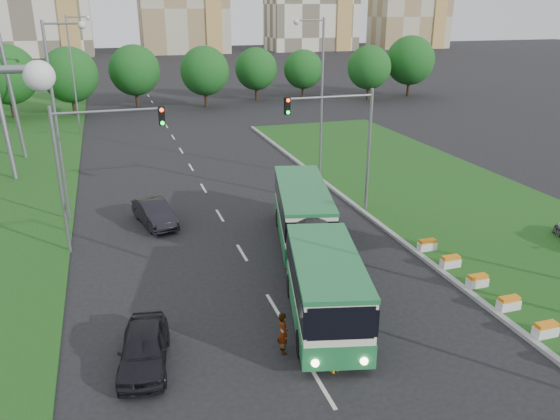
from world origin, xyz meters
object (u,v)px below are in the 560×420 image
object	(u,v)px
car_left_near	(144,348)
car_left_far	(155,213)
pedestrian	(283,333)
shopping_trolley	(334,364)
articulated_bus	(308,242)
traffic_mast_left	(90,155)
traffic_mast_median	(346,133)

from	to	relation	value
car_left_near	car_left_far	bearing A→B (deg)	92.04
pedestrian	shopping_trolley	xyz separation A→B (m)	(1.44, -1.66, -0.57)
car_left_far	shopping_trolley	xyz separation A→B (m)	(4.88, -16.83, -0.46)
car_left_near	pedestrian	xyz separation A→B (m)	(5.19, -0.78, 0.13)
car_left_near	shopping_trolley	bearing A→B (deg)	-11.21
articulated_bus	shopping_trolley	xyz separation A→B (m)	(-1.81, -7.76, -1.43)
car_left_near	shopping_trolley	distance (m)	7.08
traffic_mast_left	car_left_near	xyz separation A→B (m)	(1.51, -11.67, -4.61)
traffic_mast_median	car_left_far	xyz separation A→B (m)	(-11.90, 1.73, -4.60)
car_left_near	shopping_trolley	size ratio (longest dim) A/B	7.41
traffic_mast_left	pedestrian	xyz separation A→B (m)	(6.70, -12.45, -4.49)
car_left_far	traffic_mast_left	bearing A→B (deg)	-152.94
traffic_mast_left	car_left_near	size ratio (longest dim) A/B	1.85
articulated_bus	shopping_trolley	distance (m)	8.10
traffic_mast_median	car_left_far	world-z (taller)	traffic_mast_median
traffic_mast_median	shopping_trolley	world-z (taller)	traffic_mast_median
traffic_mast_left	pedestrian	distance (m)	14.83
pedestrian	shopping_trolley	world-z (taller)	pedestrian
car_left_near	car_left_far	size ratio (longest dim) A/B	0.95
traffic_mast_median	car_left_near	xyz separation A→B (m)	(-13.65, -12.67, -4.61)
articulated_bus	car_left_near	size ratio (longest dim) A/B	3.95
traffic_mast_median	traffic_mast_left	bearing A→B (deg)	-176.23
articulated_bus	shopping_trolley	world-z (taller)	articulated_bus
traffic_mast_left	pedestrian	world-z (taller)	traffic_mast_left
traffic_mast_median	car_left_far	distance (m)	12.87
traffic_mast_median	car_left_near	size ratio (longest dim) A/B	1.85
car_left_far	articulated_bus	bearing A→B (deg)	-66.52
articulated_bus	pedestrian	bearing A→B (deg)	-104.21
traffic_mast_left	pedestrian	bearing A→B (deg)	-61.71
car_left_far	pedestrian	size ratio (longest dim) A/B	2.65
articulated_bus	car_left_far	distance (m)	11.31
traffic_mast_median	articulated_bus	xyz separation A→B (m)	(-5.21, -7.34, -3.63)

